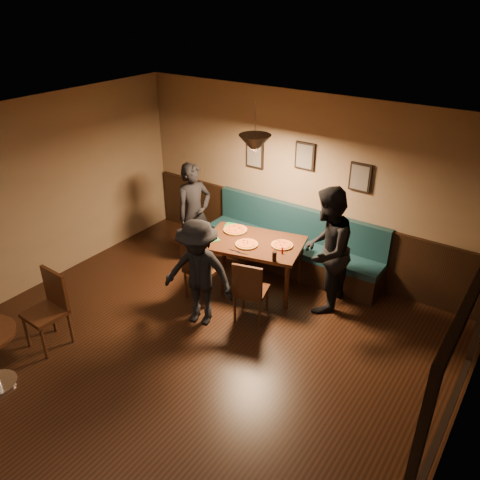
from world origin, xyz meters
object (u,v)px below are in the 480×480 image
Objects in this scene: chair_near_left at (204,267)px; diner_right at (326,250)px; diner_left at (194,214)px; dining_table at (253,264)px; soda_glass at (274,256)px; chair_near_right at (251,289)px; diner_front at (198,273)px; tabasco_bottle at (282,250)px; booth_bench at (292,242)px; cafe_chair_far at (44,312)px.

chair_near_left is 1.77m from diner_right.
chair_near_left is 0.60× the size of diner_left.
dining_table is 0.79× the size of diner_right.
diner_left is 12.39× the size of soda_glass.
diner_right is at bearing 35.46° from chair_near_right.
chair_near_right is at bearing 26.97° from diner_front.
soda_glass is at bearing -88.60° from tabasco_bottle.
dining_table is 1.53× the size of chair_near_right.
diner_right is 0.71m from soda_glass.
diner_right reaches higher than diner_front.
chair_near_right is 0.77m from diner_front.
diner_right is at bearing 20.20° from tabasco_bottle.
chair_near_left is at bearing -70.86° from diner_right.
diner_right is (0.87, -0.64, 0.41)m from booth_bench.
diner_left is 1.71m from diner_front.
cafe_chair_far is at bearing -116.06° from chair_near_left.
chair_near_left reaches higher than booth_bench.
soda_glass is (0.31, -1.07, 0.34)m from booth_bench.
diner_right reaches higher than tabasco_bottle.
diner_left is (-1.47, -0.64, 0.35)m from booth_bench.
diner_front is 1.07m from soda_glass.
diner_front is at bearing -51.39° from diner_right.
chair_near_left is 0.67× the size of diner_front.
dining_table is 0.85× the size of diner_left.
chair_near_right is at bearing -82.31° from booth_bench.
dining_table is 0.94× the size of diner_front.
diner_right reaches higher than soda_glass.
diner_left is at bearing 160.44° from dining_table.
booth_bench reaches higher than chair_near_right.
diner_front reaches higher than tabasco_bottle.
diner_front is (-1.22, -1.28, -0.15)m from diner_right.
cafe_chair_far is at bearing -164.68° from diner_left.
diner_right is (1.10, 0.13, 0.53)m from dining_table.
diner_front is 1.26m from tabasco_bottle.
diner_front reaches higher than booth_bench.
tabasco_bottle is at bearing 91.40° from soda_glass.
chair_near_right is at bearing -97.86° from diner_left.
chair_near_right is 6.86× the size of soda_glass.
chair_near_right is at bearing -71.92° from dining_table.
chair_near_left reaches higher than soda_glass.
diner_front reaches higher than soda_glass.
tabasco_bottle is at bearing 45.49° from diner_front.
cafe_chair_far reaches higher than tabasco_bottle.
tabasco_bottle is (0.31, -0.85, 0.33)m from booth_bench.
tabasco_bottle is (0.65, 1.07, 0.07)m from diner_front.
dining_table is 1.33m from diner_left.
diner_left is (-1.24, 0.13, 0.46)m from dining_table.
chair_near_left is 1.01× the size of cafe_chair_far.
soda_glass is (1.78, -0.43, -0.01)m from diner_left.
tabasco_bottle is (1.78, -0.21, -0.02)m from diner_left.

